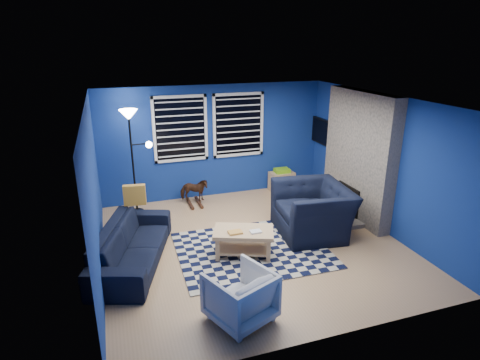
{
  "coord_description": "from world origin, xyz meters",
  "views": [
    {
      "loc": [
        -2.2,
        -5.89,
        3.4
      ],
      "look_at": [
        -0.14,
        0.3,
        1.1
      ],
      "focal_mm": 30.0,
      "sensor_mm": 36.0,
      "label": 1
    }
  ],
  "objects_px": {
    "sofa": "(132,245)",
    "armchair_big": "(313,210)",
    "coffee_table": "(244,237)",
    "rocking_horse": "(194,190)",
    "cabinet": "(282,181)",
    "armchair_bent": "(240,296)",
    "tv": "(324,132)",
    "floor_lamp": "(131,129)"
  },
  "relations": [
    {
      "from": "sofa",
      "to": "armchair_big",
      "type": "distance_m",
      "value": 3.23
    },
    {
      "from": "armchair_big",
      "to": "coffee_table",
      "type": "xyz_separation_m",
      "value": [
        -1.47,
        -0.4,
        -0.12
      ]
    },
    {
      "from": "rocking_horse",
      "to": "coffee_table",
      "type": "relative_size",
      "value": 0.55
    },
    {
      "from": "sofa",
      "to": "coffee_table",
      "type": "distance_m",
      "value": 1.79
    },
    {
      "from": "armchair_big",
      "to": "cabinet",
      "type": "bearing_deg",
      "value": 176.42
    },
    {
      "from": "coffee_table",
      "to": "cabinet",
      "type": "xyz_separation_m",
      "value": [
        1.84,
        2.58,
        -0.09
      ]
    },
    {
      "from": "armchair_bent",
      "to": "rocking_horse",
      "type": "distance_m",
      "value": 3.92
    },
    {
      "from": "tv",
      "to": "sofa",
      "type": "distance_m",
      "value": 5.02
    },
    {
      "from": "cabinet",
      "to": "tv",
      "type": "bearing_deg",
      "value": -21.11
    },
    {
      "from": "armchair_big",
      "to": "rocking_horse",
      "type": "distance_m",
      "value": 2.69
    },
    {
      "from": "tv",
      "to": "rocking_horse",
      "type": "height_order",
      "value": "tv"
    },
    {
      "from": "coffee_table",
      "to": "tv",
      "type": "bearing_deg",
      "value": 40.5
    },
    {
      "from": "sofa",
      "to": "floor_lamp",
      "type": "bearing_deg",
      "value": 11.38
    },
    {
      "from": "armchair_big",
      "to": "armchair_bent",
      "type": "height_order",
      "value": "armchair_big"
    },
    {
      "from": "cabinet",
      "to": "rocking_horse",
      "type": "bearing_deg",
      "value": 179.27
    },
    {
      "from": "sofa",
      "to": "cabinet",
      "type": "height_order",
      "value": "sofa"
    },
    {
      "from": "armchair_big",
      "to": "cabinet",
      "type": "relative_size",
      "value": 2.4
    },
    {
      "from": "tv",
      "to": "cabinet",
      "type": "distance_m",
      "value": 1.48
    },
    {
      "from": "cabinet",
      "to": "floor_lamp",
      "type": "height_order",
      "value": "floor_lamp"
    },
    {
      "from": "rocking_horse",
      "to": "floor_lamp",
      "type": "height_order",
      "value": "floor_lamp"
    },
    {
      "from": "rocking_horse",
      "to": "armchair_big",
      "type": "bearing_deg",
      "value": -120.26
    },
    {
      "from": "armchair_bent",
      "to": "cabinet",
      "type": "height_order",
      "value": "armchair_bent"
    },
    {
      "from": "rocking_horse",
      "to": "coffee_table",
      "type": "xyz_separation_m",
      "value": [
        0.31,
        -2.41,
        0.01
      ]
    },
    {
      "from": "floor_lamp",
      "to": "sofa",
      "type": "bearing_deg",
      "value": -97.07
    },
    {
      "from": "rocking_horse",
      "to": "sofa",
      "type": "bearing_deg",
      "value": 163.21
    },
    {
      "from": "armchair_bent",
      "to": "floor_lamp",
      "type": "height_order",
      "value": "floor_lamp"
    },
    {
      "from": "tv",
      "to": "sofa",
      "type": "height_order",
      "value": "tv"
    },
    {
      "from": "armchair_big",
      "to": "floor_lamp",
      "type": "xyz_separation_m",
      "value": [
        -2.97,
        1.98,
        1.3
      ]
    },
    {
      "from": "tv",
      "to": "armchair_bent",
      "type": "relative_size",
      "value": 1.32
    },
    {
      "from": "tv",
      "to": "sofa",
      "type": "relative_size",
      "value": 0.45
    },
    {
      "from": "coffee_table",
      "to": "armchair_bent",
      "type": "bearing_deg",
      "value": -110.48
    },
    {
      "from": "rocking_horse",
      "to": "floor_lamp",
      "type": "distance_m",
      "value": 1.86
    },
    {
      "from": "tv",
      "to": "armchair_big",
      "type": "distance_m",
      "value": 2.5
    },
    {
      "from": "armchair_bent",
      "to": "coffee_table",
      "type": "distance_m",
      "value": 1.61
    },
    {
      "from": "coffee_table",
      "to": "floor_lamp",
      "type": "relative_size",
      "value": 0.52
    },
    {
      "from": "armchair_bent",
      "to": "cabinet",
      "type": "relative_size",
      "value": 1.31
    },
    {
      "from": "tv",
      "to": "armchair_bent",
      "type": "xyz_separation_m",
      "value": [
        -3.29,
        -3.84,
        -1.06
      ]
    },
    {
      "from": "tv",
      "to": "armchair_big",
      "type": "xyz_separation_m",
      "value": [
        -1.26,
        -1.94,
        -0.95
      ]
    },
    {
      "from": "rocking_horse",
      "to": "coffee_table",
      "type": "bearing_deg",
      "value": -154.52
    },
    {
      "from": "sofa",
      "to": "armchair_bent",
      "type": "distance_m",
      "value": 2.2
    },
    {
      "from": "armchair_big",
      "to": "armchair_bent",
      "type": "distance_m",
      "value": 2.79
    },
    {
      "from": "cabinet",
      "to": "floor_lamp",
      "type": "xyz_separation_m",
      "value": [
        -3.34,
        -0.21,
        1.51
      ]
    }
  ]
}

